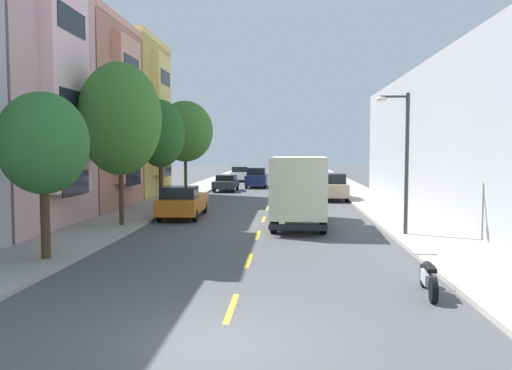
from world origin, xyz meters
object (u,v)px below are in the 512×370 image
street_tree_second (120,119)px  parked_pickup_orange (183,202)px  street_tree_third (161,134)px  parked_pickup_white (241,174)px  parked_motorcycle (429,278)px  parked_sedan_silver (317,178)px  parked_hatchback_teal (324,183)px  street_tree_farthest (185,131)px  parked_pickup_sky (313,173)px  moving_navy_sedan (257,177)px  street_lamp (403,151)px  street_tree_nearest (43,144)px  parked_sedan_charcoal (226,183)px  parked_suv_champagne (332,186)px  delivery_box_truck (299,187)px

street_tree_second → parked_pickup_orange: size_ratio=1.39×
street_tree_third → parked_pickup_white: street_tree_third is taller
parked_pickup_white → parked_motorcycle: bearing=-79.0°
parked_sedan_silver → parked_hatchback_teal: parked_hatchback_teal is taller
street_tree_farthest → parked_pickup_sky: bearing=67.8°
street_tree_second → moving_navy_sedan: (4.60, 26.41, -4.01)m
parked_pickup_sky → parked_hatchback_teal: size_ratio=1.33×
street_lamp → moving_navy_sedan: bearing=105.3°
parked_hatchback_teal → parked_pickup_sky: bearing=90.0°
street_tree_nearest → street_tree_third: size_ratio=0.81×
parked_sedan_charcoal → parked_suv_champagne: parked_suv_champagne is taller
parked_pickup_orange → moving_navy_sedan: size_ratio=1.12×
parked_hatchback_teal → moving_navy_sedan: 7.86m
parked_sedan_charcoal → parked_pickup_orange: 18.03m
street_tree_nearest → street_tree_third: 14.78m
street_tree_third → parked_pickup_white: (2.09, 29.07, -3.74)m
parked_suv_champagne → street_tree_nearest: bearing=-116.7°
parked_pickup_white → parked_motorcycle: parked_pickup_white is taller
parked_suv_champagne → parked_pickup_white: parked_suv_champagne is taller
street_tree_second → moving_navy_sedan: 27.11m
moving_navy_sedan → parked_motorcycle: bearing=-79.9°
street_tree_third → parked_pickup_orange: 5.61m
parked_sedan_charcoal → parked_pickup_orange: bearing=-90.4°
street_tree_farthest → parked_sedan_charcoal: bearing=72.7°
street_tree_second → parked_sedan_silver: street_tree_second is taller
street_lamp → parked_suv_champagne: size_ratio=1.19×
street_tree_nearest → parked_pickup_white: 43.98m
parked_motorcycle → parked_suv_champagne: bearing=90.8°
street_tree_nearest → parked_pickup_orange: 11.70m
parked_pickup_white → street_tree_third: bearing=-94.1°
street_tree_nearest → parked_pickup_sky: size_ratio=0.99×
parked_pickup_white → moving_navy_sedan: size_ratio=1.11×
street_tree_farthest → street_lamp: (12.33, -16.52, -1.45)m
parked_suv_champagne → parked_pickup_white: bearing=111.4°
street_tree_third → parked_motorcycle: bearing=-57.7°
delivery_box_truck → street_tree_nearest: bearing=-134.2°
parked_suv_champagne → parked_motorcycle: 24.43m
street_tree_farthest → parked_suv_champagne: street_tree_farthest is taller
street_tree_third → street_tree_farthest: bearing=90.0°
delivery_box_truck → parked_pickup_white: bearing=99.8°
parked_motorcycle → street_tree_nearest: bearing=165.6°
parked_pickup_sky → parked_motorcycle: 51.55m
street_tree_third → parked_sedan_charcoal: (2.19, 14.39, -3.82)m
street_lamp → parked_sedan_charcoal: (-10.14, 23.53, -2.79)m
street_tree_nearest → parked_motorcycle: bearing=-14.4°
street_lamp → parked_pickup_orange: 11.95m
parked_sedan_charcoal → moving_navy_sedan: (2.41, 4.63, 0.24)m
parked_pickup_sky → moving_navy_sedan: size_ratio=1.11×
parked_pickup_orange → parked_hatchback_teal: parked_pickup_orange is taller
street_tree_second → street_lamp: bearing=-8.1°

